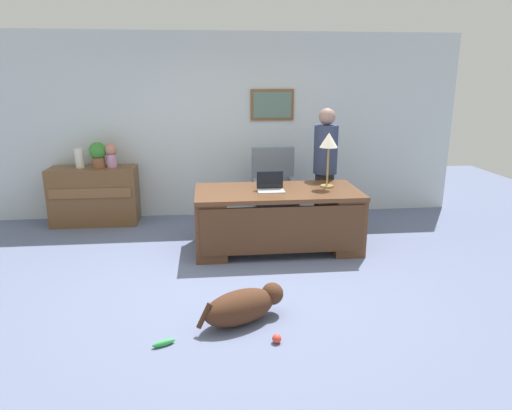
% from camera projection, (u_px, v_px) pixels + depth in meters
% --- Properties ---
extents(ground_plane, '(12.00, 12.00, 0.00)m').
position_uv_depth(ground_plane, '(242.00, 282.00, 4.84)').
color(ground_plane, slate).
extents(back_wall, '(7.00, 0.16, 2.70)m').
position_uv_depth(back_wall, '(228.00, 126.00, 6.97)').
color(back_wall, silver).
rests_on(back_wall, ground_plane).
extents(desk, '(1.99, 0.98, 0.74)m').
position_uv_depth(desk, '(277.00, 217.00, 5.69)').
color(desk, brown).
rests_on(desk, ground_plane).
extents(credenza, '(1.21, 0.50, 0.83)m').
position_uv_depth(credenza, '(95.00, 196.00, 6.69)').
color(credenza, brown).
rests_on(credenza, ground_plane).
extents(armchair, '(0.60, 0.59, 1.10)m').
position_uv_depth(armchair, '(274.00, 192.00, 6.60)').
color(armchair, slate).
rests_on(armchair, ground_plane).
extents(person_standing, '(0.32, 0.32, 1.67)m').
position_uv_depth(person_standing, '(325.00, 169.00, 6.31)').
color(person_standing, '#262323').
rests_on(person_standing, ground_plane).
extents(dog_lying, '(0.78, 0.57, 0.30)m').
position_uv_depth(dog_lying, '(243.00, 306.00, 4.02)').
color(dog_lying, '#472819').
rests_on(dog_lying, ground_plane).
extents(laptop, '(0.32, 0.22, 0.22)m').
position_uv_depth(laptop, '(270.00, 186.00, 5.57)').
color(laptop, '#B2B5BA').
rests_on(laptop, desk).
extents(desk_lamp, '(0.22, 0.22, 0.68)m').
position_uv_depth(desk_lamp, '(329.00, 144.00, 5.63)').
color(desk_lamp, '#9E8447').
rests_on(desk_lamp, desk).
extents(vase_with_flowers, '(0.17, 0.17, 0.34)m').
position_uv_depth(vase_with_flowers, '(111.00, 154.00, 6.56)').
color(vase_with_flowers, '#CB8DB7').
rests_on(vase_with_flowers, credenza).
extents(vase_empty, '(0.12, 0.12, 0.27)m').
position_uv_depth(vase_empty, '(79.00, 158.00, 6.53)').
color(vase_empty, silver).
rests_on(vase_empty, credenza).
extents(potted_plant, '(0.24, 0.24, 0.36)m').
position_uv_depth(potted_plant, '(98.00, 154.00, 6.54)').
color(potted_plant, brown).
rests_on(potted_plant, credenza).
extents(dog_toy_ball, '(0.08, 0.08, 0.08)m').
position_uv_depth(dog_toy_ball, '(277.00, 339.00, 3.73)').
color(dog_toy_ball, '#E53F33').
rests_on(dog_toy_ball, ground_plane).
extents(dog_toy_bone, '(0.19, 0.12, 0.05)m').
position_uv_depth(dog_toy_bone, '(164.00, 343.00, 3.69)').
color(dog_toy_bone, green).
rests_on(dog_toy_bone, ground_plane).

